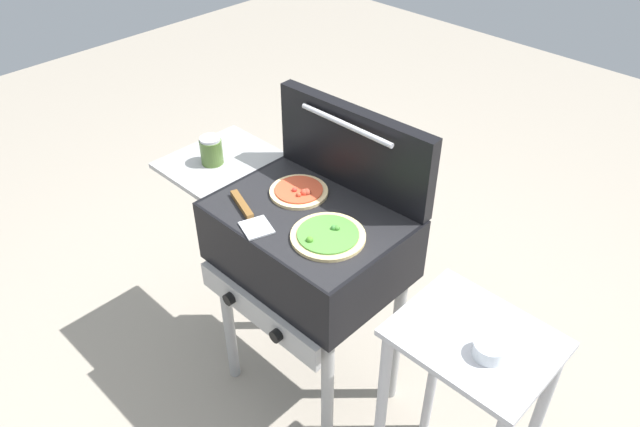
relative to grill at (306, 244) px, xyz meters
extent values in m
plane|color=gray|center=(0.01, 0.00, -0.76)|extent=(8.00, 8.00, 0.00)
cube|color=black|center=(0.01, 0.00, 0.02)|extent=(0.64, 0.48, 0.24)
cube|color=black|center=(0.01, 0.00, 0.14)|extent=(0.61, 0.46, 0.01)
cube|color=#9A9A9A|center=(-0.47, 0.00, 0.13)|extent=(0.32, 0.41, 0.02)
cube|color=#9A9A9A|center=(-0.47, 0.00, 0.02)|extent=(0.02, 0.02, 0.24)
cube|color=#9A9A9A|center=(0.01, -0.25, -0.15)|extent=(0.58, 0.02, 0.10)
cylinder|color=black|center=(-0.11, -0.27, -0.15)|extent=(0.04, 0.02, 0.04)
cylinder|color=black|center=(0.13, -0.27, -0.15)|extent=(0.04, 0.02, 0.04)
cylinder|color=#9A9A9A|center=(-0.26, -0.19, -0.43)|extent=(0.04, 0.04, 0.66)
cylinder|color=#9A9A9A|center=(0.28, -0.19, -0.43)|extent=(0.04, 0.04, 0.66)
cylinder|color=#9A9A9A|center=(-0.26, 0.19, -0.43)|extent=(0.04, 0.04, 0.66)
cylinder|color=#9A9A9A|center=(0.28, 0.19, -0.43)|extent=(0.04, 0.04, 0.66)
cube|color=black|center=(0.01, 0.22, 0.29)|extent=(0.63, 0.08, 0.30)
cylinder|color=#B7B7BC|center=(0.01, 0.17, 0.40)|extent=(0.38, 0.02, 0.02)
cylinder|color=beige|center=(-0.09, 0.06, 0.15)|extent=(0.20, 0.20, 0.01)
cylinder|color=#D14C2D|center=(-0.09, 0.06, 0.16)|extent=(0.17, 0.17, 0.01)
sphere|color=#D24A2F|center=(-0.06, 0.03, 0.17)|extent=(0.02, 0.02, 0.02)
sphere|color=#A2412D|center=(-0.05, 0.06, 0.17)|extent=(0.03, 0.03, 0.03)
sphere|color=red|center=(-0.09, 0.04, 0.17)|extent=(0.02, 0.02, 0.02)
sphere|color=#D6442E|center=(-0.06, 0.05, 0.17)|extent=(0.03, 0.03, 0.03)
cylinder|color=#E0C17F|center=(0.15, -0.05, 0.15)|extent=(0.24, 0.24, 0.01)
cylinder|color=#4C8C38|center=(0.15, -0.05, 0.16)|extent=(0.20, 0.20, 0.01)
sphere|color=#448531|center=(0.16, -0.01, 0.17)|extent=(0.02, 0.02, 0.02)
sphere|color=#4D932A|center=(0.14, -0.12, 0.17)|extent=(0.02, 0.02, 0.02)
sphere|color=#41863A|center=(0.15, -0.02, 0.17)|extent=(0.02, 0.02, 0.02)
cylinder|color=#4C6B2D|center=(-0.46, -0.03, 0.19)|extent=(0.08, 0.08, 0.09)
cylinder|color=silver|center=(-0.46, -0.03, 0.24)|extent=(0.08, 0.08, 0.01)
cube|color=#B7BABF|center=(-0.04, -0.18, 0.15)|extent=(0.12, 0.12, 0.01)
cube|color=brown|center=(-0.17, -0.13, 0.15)|extent=(0.16, 0.08, 0.02)
cube|color=#B2B2B7|center=(0.67, 0.00, 0.04)|extent=(0.44, 0.36, 0.02)
cylinder|color=#B2B2B7|center=(0.48, -0.15, -0.36)|extent=(0.04, 0.04, 0.79)
cylinder|color=#B2B2B7|center=(0.48, 0.15, -0.36)|extent=(0.04, 0.04, 0.79)
cylinder|color=silver|center=(0.73, -0.03, 0.08)|extent=(0.09, 0.09, 0.04)
cylinder|color=maroon|center=(0.73, -0.03, 0.07)|extent=(0.07, 0.07, 0.02)
camera|label=1|loc=(1.16, -1.13, 1.35)|focal=34.15mm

